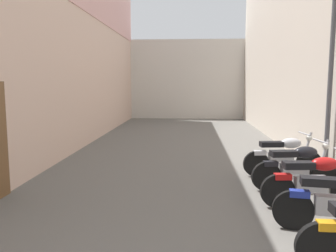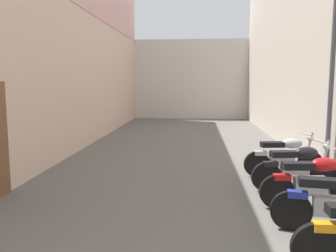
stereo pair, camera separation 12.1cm
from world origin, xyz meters
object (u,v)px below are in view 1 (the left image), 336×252
object	(u,v)px
motorcycle_sixth	(297,166)
street_lamp	(328,48)
motorcycle_fifth	(314,180)
motorcycle_seventh	(283,155)

from	to	relation	value
motorcycle_sixth	street_lamp	distance (m)	2.56
motorcycle_sixth	motorcycle_fifth	bearing A→B (deg)	-89.99
motorcycle_fifth	motorcycle_sixth	world-z (taller)	same
street_lamp	motorcycle_fifth	bearing A→B (deg)	-113.77
motorcycle_fifth	motorcycle_seventh	size ratio (longest dim) A/B	1.00
motorcycle_sixth	motorcycle_seventh	bearing A→B (deg)	90.00
motorcycle_sixth	motorcycle_seventh	xyz separation A→B (m)	(0.00, 1.05, 0.00)
motorcycle_seventh	street_lamp	xyz separation A→B (m)	(0.70, -0.44, 2.38)
motorcycle_fifth	motorcycle_sixth	bearing A→B (deg)	90.01
motorcycle_seventh	street_lamp	world-z (taller)	street_lamp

